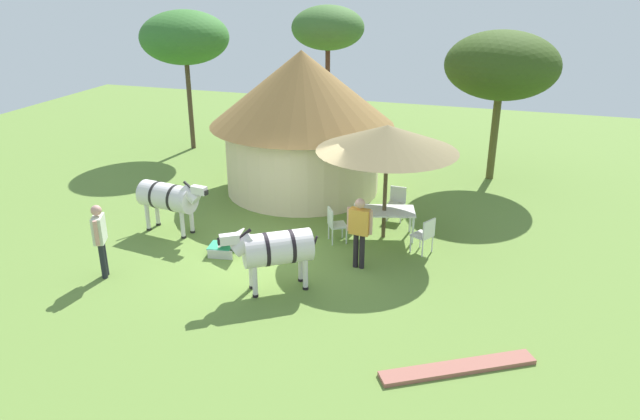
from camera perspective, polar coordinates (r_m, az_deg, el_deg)
name	(u,v)px	position (r m, az deg, el deg)	size (l,w,h in m)	color
ground_plane	(284,253)	(14.62, -3.44, -4.14)	(36.00, 36.00, 0.00)	olive
thatched_hut	(302,117)	(18.12, -1.71, 8.84)	(5.51, 5.51, 4.25)	beige
shade_umbrella	(387,138)	(14.67, 6.41, 6.78)	(3.48, 3.48, 2.94)	#4C3E27
patio_dining_table	(384,213)	(15.30, 6.10, -0.30)	(1.69, 1.17, 0.74)	white
patio_chair_west_end	(334,223)	(15.00, 1.37, -1.21)	(0.59, 0.59, 0.90)	silver
patio_chair_near_hut	(425,233)	(14.61, 9.93, -2.21)	(0.58, 0.59, 0.90)	silver
patio_chair_east_end	(397,201)	(16.52, 7.30, 0.87)	(0.47, 0.45, 0.90)	white
guest_beside_umbrella	(360,227)	(13.54, 3.77, -1.59)	(0.61, 0.26, 1.70)	black
standing_watcher	(100,234)	(13.97, -20.16, -2.19)	(0.39, 0.56, 1.71)	#1E222A
striped_lounge_chair	(225,245)	(14.63, -8.99, -3.27)	(0.88, 0.65, 0.62)	#2D9C6C
zebra_nearest_camera	(275,249)	(12.66, -4.27, -3.69)	(1.85, 1.45, 1.49)	silver
zebra_by_umbrella	(169,197)	(15.88, -14.12, 1.17)	(2.17, 0.89, 1.50)	silver
acacia_tree_behind_hut	(185,38)	(22.89, -12.72, 15.65)	(3.19, 3.19, 5.06)	#4C3A2B
acacia_tree_right_background	(502,66)	(19.71, 16.86, 12.97)	(3.49, 3.49, 4.70)	#4F4C25
acacia_tree_far_lawn	(328,28)	(22.19, 0.75, 16.83)	(2.59, 2.59, 5.23)	#542E24
brick_patio_kerb	(458,368)	(10.96, 12.96, -14.36)	(2.80, 0.36, 0.08)	#9D5B4E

